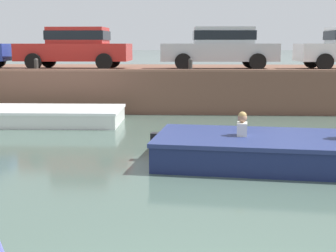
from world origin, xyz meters
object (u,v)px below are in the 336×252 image
Objects in this scene: car_centre_silver at (220,46)px; mooring_bollard_west at (36,64)px; mooring_bollard_mid at (190,64)px; motorboat_passing at (313,152)px; car_left_inner_red at (76,46)px; boat_moored_west_white at (25,116)px.

car_centre_silver is 6.68m from mooring_bollard_west.
mooring_bollard_mid is (-1.11, -1.65, -0.61)m from car_centre_silver.
car_left_inner_red reaches higher than motorboat_passing.
car_left_inner_red is 0.97× the size of car_centre_silver.
boat_moored_west_white is 14.40× the size of mooring_bollard_west.
car_centre_silver is 2.08m from mooring_bollard_mid.
car_left_inner_red is 9.44× the size of mooring_bollard_west.
motorboat_passing is 7.52m from mooring_bollard_mid.
motorboat_passing is 1.65× the size of car_left_inner_red.
car_centre_silver is at bearing 0.03° from car_left_inner_red.
motorboat_passing reaches higher than boat_moored_west_white.
mooring_bollard_mid is (-2.40, 6.99, 1.42)m from motorboat_passing.
mooring_bollard_west reaches higher than motorboat_passing.
boat_moored_west_white is 1.48× the size of car_centre_silver.
mooring_bollard_west is at bearing -121.62° from car_left_inner_red.
car_left_inner_red is at bearing 127.88° from motorboat_passing.
car_centre_silver is (-1.29, 8.64, 2.02)m from motorboat_passing.
motorboat_passing is 15.57× the size of mooring_bollard_west.
motorboat_passing is 10.52m from mooring_bollard_west.
car_left_inner_red is (-6.72, 8.64, 2.02)m from motorboat_passing.
boat_moored_west_white is 2.67m from mooring_bollard_west.
mooring_bollard_west is at bearing -165.61° from car_centre_silver.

